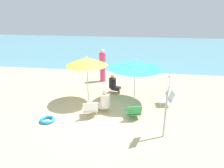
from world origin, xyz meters
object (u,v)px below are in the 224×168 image
Objects in this scene: umbrella_yellow at (87,61)px; warning_sign at (167,97)px; person_a at (105,101)px; person_c at (103,65)px; swim_ring at (47,120)px; person_b at (113,84)px; umbrella_teal at (135,65)px; beach_chair_c at (168,98)px; beach_chair_a at (90,109)px; beach_chair_b at (134,112)px.

umbrella_yellow is 3.60m from warning_sign.
person_a is at bearing -42.60° from umbrella_yellow.
person_c is 4.59m from swim_ring.
person_c is at bearing 87.36° from umbrella_yellow.
person_b is at bearing 56.53° from swim_ring.
umbrella_teal is 1.87m from person_a.
person_b is (-2.34, 1.00, 0.13)m from beach_chair_c.
umbrella_yellow is at bearing 159.31° from warning_sign.
umbrella_yellow is 2.24× the size of person_b.
person_a is 0.46× the size of warning_sign.
umbrella_yellow is at bearing -109.27° from person_b.
umbrella_teal is at bearing -10.98° from beach_chair_c.
umbrella_yellow reaches higher than umbrella_teal.
person_b is (0.50, 2.39, 0.08)m from beach_chair_a.
beach_chair_a is 1.26× the size of swim_ring.
warning_sign is (-0.35, -2.24, 1.01)m from beach_chair_c.
person_b is 0.44× the size of warning_sign.
beach_chair_c is (3.24, 0.13, -1.43)m from umbrella_yellow.
swim_ring is at bearing -119.75° from umbrella_yellow.
beach_chair_c is at bearing 105.64° from person_c.
person_a is 0.53× the size of person_c.
umbrella_teal is at bearing 7.23° from umbrella_yellow.
person_c is (-0.28, 3.87, 0.53)m from beach_chair_a.
beach_chair_b is 2.50m from person_b.
beach_chair_b is at bearing 11.85° from swim_ring.
beach_chair_a is at bearing -134.79° from umbrella_teal.
beach_chair_c is at bearing 24.01° from swim_ring.
person_a is 1.75× the size of swim_ring.
beach_chair_b is 0.71× the size of person_b.
beach_chair_a is at bearing -72.25° from umbrella_yellow.
umbrella_teal is at bearing 34.64° from swim_ring.
umbrella_yellow is 1.72m from person_a.
warning_sign reaches higher than beach_chair_b.
beach_chair_b is at bearing -168.29° from person_a.
person_b is at bearing 138.21° from umbrella_teal.
person_b is at bearing 82.02° from person_c.
umbrella_teal is at bearing -10.37° from beach_chair_b.
person_a reaches higher than swim_ring.
person_a is 2.61m from warning_sign.
umbrella_yellow reaches higher than beach_chair_b.
umbrella_teal is at bearing -105.84° from person_a.
beach_chair_a is 1.07× the size of beach_chair_b.
umbrella_teal is 2.31× the size of person_a.
person_a is (-1.06, -1.01, -1.17)m from umbrella_teal.
beach_chair_a is 2.80m from warning_sign.
umbrella_teal is 3.20× the size of beach_chair_a.
person_c reaches higher than beach_chair_b.
umbrella_yellow is 0.99× the size of warning_sign.
beach_chair_a is at bearing 19.63° from swim_ring.
beach_chair_c is at bearing -57.75° from beach_chair_b.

